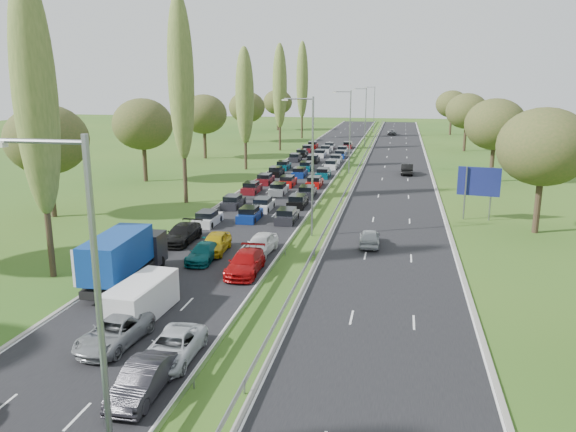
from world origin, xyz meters
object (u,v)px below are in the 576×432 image
Objects in this scene: blue_lorry at (125,257)px; info_sign at (120,237)px; direction_sign at (479,184)px; white_van_front at (143,299)px; white_van_rear at (145,296)px; near_car_3 at (182,234)px.

blue_lorry is 7.23m from info_sign.
info_sign is at bearing 116.69° from blue_lorry.
white_van_front is at bearing -127.64° from direction_sign.
white_van_front is 35.58m from direction_sign.
direction_sign reaches higher than white_van_rear.
info_sign is 33.59m from direction_sign.
white_van_rear is at bearing -56.37° from info_sign.
direction_sign is at bearing 54.92° from white_van_front.
white_van_front is (3.58, -14.85, 0.30)m from near_car_3.
direction_sign is (25.18, 23.38, 1.68)m from blue_lorry.
info_sign is at bearing 125.61° from white_van_front.
white_van_rear reaches higher than white_van_front.
info_sign is at bearing -149.23° from direction_sign.
near_car_3 is 2.49× the size of info_sign.
near_car_3 is at bearing 106.11° from white_van_front.
blue_lorry reaches higher than near_car_3.
direction_sign is at bearing 28.49° from near_car_3.
blue_lorry is 34.40m from direction_sign.
direction_sign is at bearing 30.77° from info_sign.
near_car_3 is 14.94m from white_van_rear.
near_car_3 is at bearing 107.66° from white_van_rear.
direction_sign is (21.67, 28.10, 2.49)m from white_van_front.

